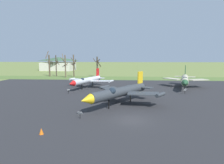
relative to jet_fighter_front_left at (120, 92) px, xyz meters
name	(u,v)px	position (x,y,z in m)	size (l,w,h in m)	color
ground_plane	(132,121)	(1.70, -7.30, -2.24)	(600.00, 600.00, 0.00)	olive
asphalt_apron	(129,95)	(1.70, 8.10, -2.21)	(84.20, 51.35, 0.05)	#28282B
grass_verge_strip	(127,78)	(1.70, 39.78, -2.21)	(144.20, 12.00, 0.06)	#536D32
jet_fighter_front_left	(120,92)	(0.00, 0.00, 0.00)	(12.53, 14.17, 5.16)	#33383D
info_placard_front_left	(80,114)	(-4.84, -7.15, -1.61)	(0.67, 0.35, 0.97)	black
jet_fighter_rear_center	(87,80)	(-8.77, 16.62, -0.23)	(12.22, 13.74, 4.71)	silver
info_placard_rear_center	(68,91)	(-11.24, 8.86, -1.62)	(0.53, 0.27, 1.02)	black
jet_fighter_rear_left	(185,79)	(15.81, 18.00, 0.04)	(10.98, 15.79, 5.54)	#B7B293
info_placard_rear_left	(185,91)	(13.50, 10.32, -1.54)	(0.56, 0.28, 1.12)	black
bare_tree_far_left	(49,64)	(-29.98, 44.60, 2.68)	(2.87, 2.69, 10.36)	brown
bare_tree_left_of_center	(56,65)	(-27.24, 44.94, 2.36)	(2.34, 2.33, 8.67)	#42382D
bare_tree_center	(65,65)	(-22.29, 40.96, 2.57)	(2.73, 3.07, 9.24)	brown
bare_tree_right_of_center	(74,65)	(-19.72, 43.94, 2.56)	(2.36, 2.34, 8.87)	brown
bare_tree_far_right	(97,66)	(-10.22, 44.20, 2.24)	(3.31, 2.93, 8.06)	#42382D
visitor_building	(58,64)	(-39.20, 79.93, 1.63)	(20.05, 13.34, 7.94)	beige
traffic_cone	(41,131)	(-7.57, -12.21, -1.90)	(0.47, 0.47, 0.68)	orange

